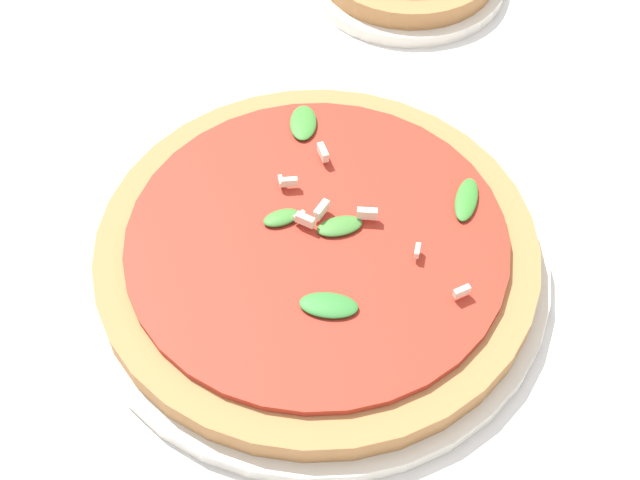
# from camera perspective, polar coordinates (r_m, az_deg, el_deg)

# --- Properties ---
(ground_plane) EXTENTS (6.00, 6.00, 0.00)m
(ground_plane) POSITION_cam_1_polar(r_m,az_deg,el_deg) (0.66, -1.83, -0.31)
(ground_plane) COLOR silver
(pizza_arugula_main) EXTENTS (0.33, 0.33, 0.05)m
(pizza_arugula_main) POSITION_cam_1_polar(r_m,az_deg,el_deg) (0.63, 0.01, -0.72)
(pizza_arugula_main) COLOR silver
(pizza_arugula_main) RESTS_ON ground_plane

